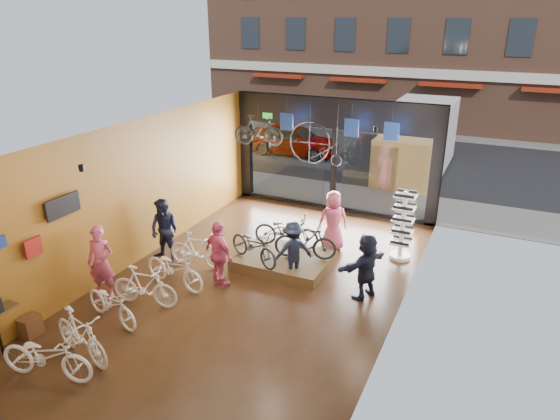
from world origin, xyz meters
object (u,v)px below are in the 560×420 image
Objects in this scene: box_truck at (415,142)px; customer_4 at (333,221)px; customer_2 at (219,254)px; customer_1 at (164,230)px; penny_farthing at (318,145)px; floor_bike_1 at (81,335)px; floor_bike_3 at (145,286)px; customer_3 at (293,250)px; sunglasses_rack at (403,225)px; floor_bike_5 at (197,250)px; display_bike_right at (286,231)px; display_platform at (284,261)px; customer_5 at (366,266)px; floor_bike_0 at (46,356)px; floor_bike_2 at (112,303)px; hung_bike at (258,130)px; display_bike_left at (254,246)px; display_bike_mid at (305,241)px; customer_0 at (101,262)px; street_car at (293,139)px; floor_bike_4 at (174,268)px.

customer_4 is at bearing -95.18° from box_truck.
customer_2 is at bearing 27.92° from customer_4.
penny_farthing reaches higher than customer_1.
floor_bike_3 is at bearing 17.03° from floor_bike_1.
sunglasses_rack is (2.24, 2.26, 0.20)m from customer_3.
display_bike_right reaches higher than floor_bike_5.
customer_5 reaches higher than display_platform.
floor_bike_0 is at bearing -177.61° from floor_bike_1.
floor_bike_2 is 1.05× the size of customer_5.
box_truck is 7.88m from hung_bike.
display_platform is 1.56× the size of customer_3.
floor_bike_1 is 0.99× the size of display_bike_left.
display_bike_left is (1.55, 5.21, 0.27)m from floor_bike_0.
display_bike_mid is at bearing -48.81° from floor_bike_3.
floor_bike_2 is 0.86m from floor_bike_3.
display_bike_mid is (2.68, 5.93, 0.31)m from floor_bike_0.
display_bike_left is at bearing -80.42° from floor_bike_5.
floor_bike_1 is 8.36m from sunglasses_rack.
floor_bike_0 is at bearing 98.18° from customer_2.
sunglasses_rack is (4.83, 7.60, 0.49)m from floor_bike_0.
floor_bike_2 reaches higher than display_platform.
sunglasses_rack reaches higher than floor_bike_3.
customer_5 reaches higher than floor_bike_3.
customer_0 is (-2.67, -2.56, 0.14)m from display_bike_left.
customer_4 is (0.82, 1.54, 0.72)m from display_platform.
customer_2 reaches higher than floor_bike_0.
customer_1 is at bearing 86.44° from floor_bike_5.
penny_farthing reaches higher than customer_2.
street_car is 16.54m from floor_bike_0.
display_bike_left is at bearing -123.97° from sunglasses_rack.
sunglasses_rack is (2.15, 1.67, 0.18)m from display_bike_mid.
box_truck is 3.00× the size of display_platform.
display_bike_mid reaches higher than display_bike_left.
street_car is 6.00m from box_truck.
display_bike_left is 1.05× the size of display_bike_mid.
customer_5 is (6.71, -11.16, 0.07)m from street_car.
display_platform is at bearing -99.20° from box_truck.
box_truck is 3.69× the size of sunglasses_rack.
floor_bike_4 is 3.38m from display_bike_mid.
display_bike_mid reaches higher than floor_bike_1.
display_bike_mid reaches higher than floor_bike_5.
floor_bike_3 is 3.67m from customer_3.
display_platform is 1.46× the size of display_bike_mid.
display_bike_mid is 1.04× the size of hung_bike.
display_bike_right is at bearing 12.48° from customer_4.
display_bike_left reaches higher than floor_bike_0.
floor_bike_2 is 4.56m from display_platform.
sunglasses_rack reaches higher than customer_0.
floor_bike_0 is at bearing -100.64° from penny_farthing.
customer_1 is at bearing -173.75° from street_car.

